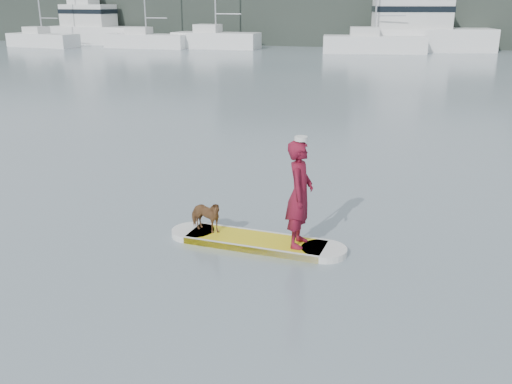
% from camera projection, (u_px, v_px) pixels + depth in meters
% --- Properties ---
extents(ground, '(140.00, 140.00, 0.00)m').
position_uv_depth(ground, '(177.00, 358.00, 7.01)').
color(ground, slate).
rests_on(ground, ground).
extents(paddleboard, '(3.29, 1.02, 0.12)m').
position_uv_depth(paddleboard, '(256.00, 241.00, 10.25)').
color(paddleboard, yellow).
rests_on(paddleboard, ground).
extents(paddler, '(0.45, 0.69, 1.86)m').
position_uv_depth(paddler, '(300.00, 194.00, 9.68)').
color(paddler, maroon).
rests_on(paddler, paddleboard).
extents(white_cap, '(0.22, 0.22, 0.07)m').
position_uv_depth(white_cap, '(301.00, 139.00, 9.37)').
color(white_cap, silver).
rests_on(white_cap, paddler).
extents(dog, '(0.79, 0.53, 0.62)m').
position_uv_depth(dog, '(205.00, 216.00, 10.45)').
color(dog, brown).
rests_on(dog, paddleboard).
extents(paddle, '(0.10, 0.30, 2.00)m').
position_uv_depth(paddle, '(297.00, 202.00, 10.05)').
color(paddle, black).
rests_on(paddle, ground).
extents(sailboat_a, '(7.53, 3.67, 10.48)m').
position_uv_depth(sailboat_a, '(42.00, 39.00, 53.96)').
color(sailboat_a, white).
rests_on(sailboat_a, ground).
extents(sailboat_b, '(7.73, 2.48, 11.42)m').
position_uv_depth(sailboat_b, '(146.00, 39.00, 52.72)').
color(sailboat_b, white).
rests_on(sailboat_b, ground).
extents(sailboat_c, '(8.03, 2.97, 11.38)m').
position_uv_depth(sailboat_c, '(215.00, 39.00, 52.25)').
color(sailboat_c, white).
rests_on(sailboat_c, ground).
extents(sailboat_d, '(8.70, 3.66, 12.43)m').
position_uv_depth(sailboat_d, '(373.00, 42.00, 47.62)').
color(sailboat_d, white).
rests_on(sailboat_d, ground).
extents(motor_yacht_a, '(12.14, 5.78, 7.00)m').
position_uv_depth(motor_yacht_a, '(418.00, 28.00, 49.06)').
color(motor_yacht_a, white).
rests_on(motor_yacht_a, ground).
extents(motor_yacht_b, '(9.96, 4.74, 6.31)m').
position_uv_depth(motor_yacht_b, '(93.00, 26.00, 57.64)').
color(motor_yacht_b, white).
rests_on(motor_yacht_b, ground).
extents(shore_mass, '(90.00, 6.00, 6.00)m').
position_uv_depth(shore_mass, '(385.00, 14.00, 54.67)').
color(shore_mass, black).
rests_on(shore_mass, ground).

